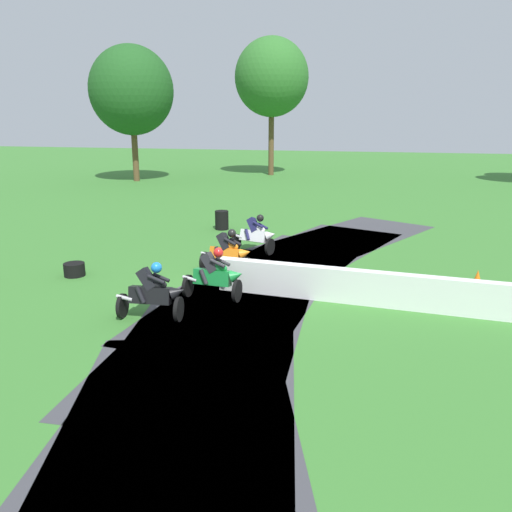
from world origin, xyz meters
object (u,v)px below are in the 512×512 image
Objects in this scene: motorcycle_lead_white at (256,235)px; traffic_cone at (477,278)px; tire_stack_near at (222,220)px; tire_stack_mid_a at (74,269)px; motorcycle_trailing_green at (215,275)px; motorcycle_chase_orange at (228,252)px; motorcycle_fourth_black at (153,293)px.

traffic_cone is (7.06, -2.18, -0.41)m from motorcycle_lead_white.
motorcycle_lead_white is at bearing 162.89° from traffic_cone.
tire_stack_near reaches higher than tire_stack_mid_a.
motorcycle_chase_orange is at bearing 98.38° from motorcycle_trailing_green.
motorcycle_trailing_green is 3.87× the size of traffic_cone.
motorcycle_chase_orange is 4.09m from motorcycle_fourth_black.
motorcycle_lead_white is 6.78m from motorcycle_fourth_black.
traffic_cone is (11.76, 1.92, 0.02)m from tire_stack_mid_a.
motorcycle_fourth_black reaches higher than traffic_cone.
motorcycle_fourth_black is 9.17m from traffic_cone.
motorcycle_fourth_black is at bearing -97.57° from motorcycle_lead_white.
tire_stack_mid_a is (-4.45, -1.42, -0.45)m from motorcycle_chase_orange.
motorcycle_trailing_green is 4.91m from tire_stack_mid_a.
motorcycle_fourth_black is at bearing -150.27° from traffic_cone.
motorcycle_chase_orange is 2.14× the size of tire_stack_near.
motorcycle_fourth_black reaches higher than motorcycle_lead_white.
motorcycle_chase_orange is at bearing 17.65° from tire_stack_mid_a.
motorcycle_chase_orange reaches higher than traffic_cone.
traffic_cone is (7.96, 4.54, -0.44)m from motorcycle_fourth_black.
motorcycle_chase_orange reaches higher than tire_stack_mid_a.
motorcycle_fourth_black is (-0.65, -4.04, 0.01)m from motorcycle_chase_orange.
motorcycle_trailing_green is at bearing -81.62° from motorcycle_chase_orange.
traffic_cone is at bearing -30.63° from tire_stack_near.
tire_stack_mid_a is at bearing -162.35° from motorcycle_chase_orange.
traffic_cone is at bearing 3.94° from motorcycle_chase_orange.
motorcycle_fourth_black reaches higher than tire_stack_mid_a.
motorcycle_trailing_green is at bearing 59.15° from motorcycle_fourth_black.
motorcycle_fourth_black is 3.82× the size of traffic_cone.
traffic_cone reaches higher than tire_stack_mid_a.
motorcycle_chase_orange is 1.01× the size of motorcycle_trailing_green.
motorcycle_trailing_green reaches higher than tire_stack_mid_a.
motorcycle_fourth_black is at bearing -120.85° from motorcycle_trailing_green.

